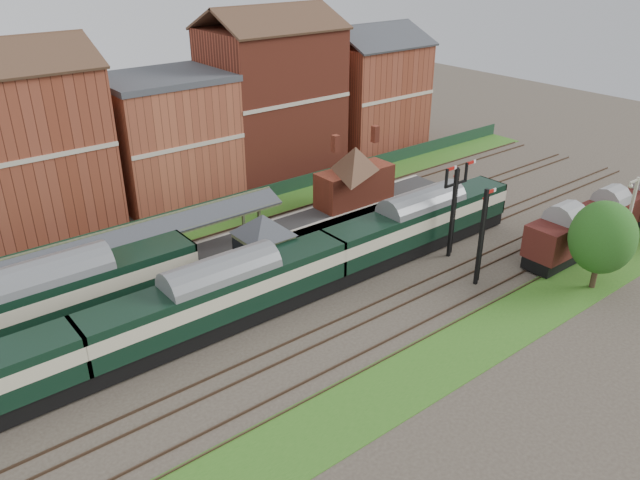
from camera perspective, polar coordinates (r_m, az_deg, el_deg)
ground at (r=48.65m, az=0.10°, el=-4.47°), size 160.00×160.00×0.00m
grass_back at (r=60.57m, az=-9.41°, el=1.62°), size 90.00×4.50×0.06m
grass_front at (r=41.52m, az=10.70°, el=-10.93°), size 90.00×5.00×0.06m
fence at (r=61.91m, az=-10.38°, el=2.82°), size 90.00×0.12×1.50m
platform at (r=53.28m, az=-10.72°, el=-1.47°), size 55.00×3.40×1.00m
signal_box at (r=47.91m, az=-5.14°, el=-0.75°), size 5.40×5.40×6.00m
brick_hut at (r=53.11m, az=2.12°, el=-0.25°), size 3.20×2.64×2.94m
station_building at (r=60.78m, az=3.21°, el=6.03°), size 8.10×8.10×5.90m
canopy at (r=49.39m, az=-17.19°, el=0.77°), size 26.00×3.89×4.08m
semaphore_bracket at (r=52.72m, az=12.12°, el=3.05°), size 3.60×0.25×8.18m
semaphore_siding at (r=48.95m, az=14.53°, el=0.34°), size 1.23×0.25×8.00m
yard_lamp at (r=58.32m, az=26.52°, el=2.37°), size 2.60×0.22×7.00m
town_backdrop at (r=65.75m, az=-13.97°, el=9.65°), size 69.00×10.00×16.00m
dmu_train at (r=43.20m, az=-8.91°, el=-5.03°), size 58.71×3.08×4.51m
platform_railcar at (r=45.67m, az=-23.43°, el=-5.06°), size 20.59×3.24×4.74m
goods_van_a at (r=55.10m, az=21.21°, el=0.21°), size 6.82×2.96×4.14m
goods_van_b at (r=61.18m, az=24.78°, el=1.95°), size 6.43×2.78×3.90m
tree_far at (r=51.37m, az=24.43°, el=0.21°), size 4.92×4.92×7.18m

